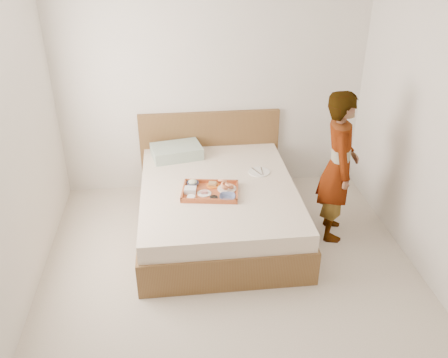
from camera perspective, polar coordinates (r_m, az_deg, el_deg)
name	(u,v)px	position (r m, az deg, el deg)	size (l,w,h in m)	color
ground	(234,292)	(4.29, 1.25, -13.50)	(3.50, 4.00, 0.01)	beige
wall_back	(212,82)	(5.40, -1.45, 11.71)	(3.50, 0.01, 2.60)	silver
bed	(218,207)	(4.92, -0.71, -3.41)	(1.65, 2.00, 0.53)	brown
headboard	(210,149)	(5.66, -1.72, 3.60)	(1.65, 0.06, 0.95)	brown
pillow	(177,151)	(5.36, -5.77, 3.35)	(0.54, 0.37, 0.13)	#A7B3A4
tray	(210,191)	(4.63, -1.68, -1.47)	(0.55, 0.40, 0.05)	#AE5829
prawn_plate	(227,189)	(4.67, 0.37, -1.19)	(0.19, 0.19, 0.01)	white
navy_bowl_big	(227,197)	(4.51, 0.41, -2.21)	(0.15, 0.15, 0.04)	#162646
sauce_dish	(214,198)	(4.50, -1.24, -2.35)	(0.08, 0.08, 0.03)	black
meat_plate	(204,193)	(4.60, -2.40, -1.76)	(0.14, 0.14, 0.01)	white
bread_plate	(213,185)	(4.73, -1.34, -0.77)	(0.13, 0.13, 0.01)	orange
salad_bowl	(193,184)	(4.74, -3.80, -0.57)	(0.12, 0.12, 0.04)	#162646
plastic_tub	(190,190)	(4.62, -4.10, -1.35)	(0.11, 0.09, 0.05)	silver
cheese_round	(191,197)	(4.52, -4.00, -2.23)	(0.08, 0.08, 0.03)	white
dinner_plate	(259,172)	(5.03, 4.28, 0.87)	(0.23, 0.23, 0.01)	white
person	(338,167)	(4.74, 13.68, 1.45)	(0.56, 0.37, 1.55)	white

